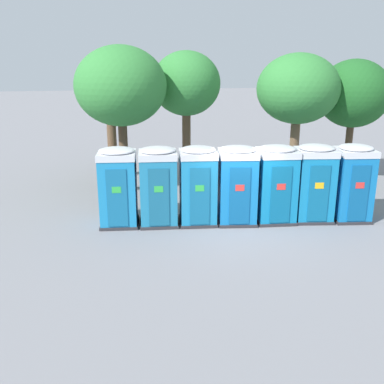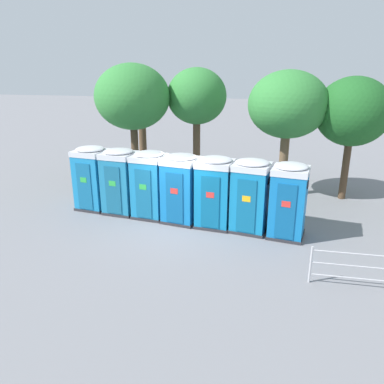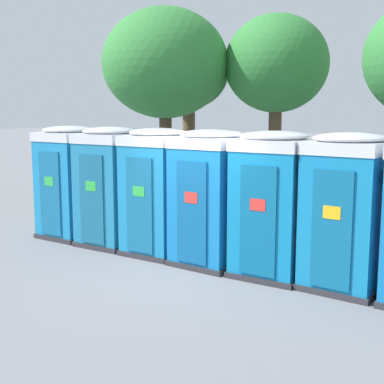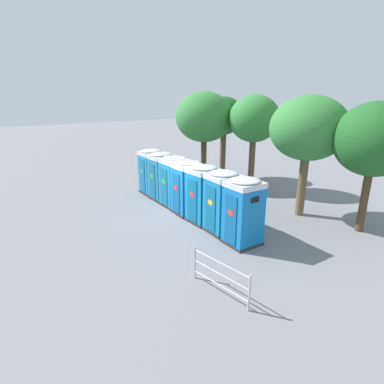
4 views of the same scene
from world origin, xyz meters
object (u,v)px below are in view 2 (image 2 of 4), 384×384
portapotty_2 (150,184)px  street_tree_3 (132,97)px  portapotty_1 (120,181)px  portapotty_4 (215,192)px  street_tree_4 (197,97)px  event_barrier (351,267)px  portapotty_5 (251,195)px  street_tree_1 (141,95)px  portapotty_6 (288,200)px  street_tree_0 (288,105)px  portapotty_3 (181,188)px  street_tree_2 (353,112)px  portapotty_0 (92,178)px

portapotty_2 → street_tree_3: street_tree_3 is taller
portapotty_1 → portapotty_2: same height
portapotty_4 → street_tree_4: bearing=108.6°
portapotty_2 → event_barrier: (6.66, -3.50, -0.72)m
portapotty_5 → street_tree_1: bearing=133.7°
portapotty_6 → street_tree_0: 5.11m
street_tree_3 → portapotty_3: bearing=-51.1°
street_tree_1 → portapotty_4: bearing=-52.1°
portapotty_3 → portapotty_2: bearing=171.0°
street_tree_2 → street_tree_3: (-9.63, 0.15, 0.42)m
portapotty_3 → street_tree_1: bearing=120.8°
portapotty_0 → event_barrier: portapotty_0 is taller
portapotty_0 → portapotty_5: size_ratio=1.00×
portapotty_2 → street_tree_0: 6.67m
street_tree_4 → portapotty_2: bearing=-96.6°
portapotty_4 → street_tree_3: 7.01m
portapotty_1 → street_tree_0: 7.57m
street_tree_0 → street_tree_3: 7.04m
portapotty_2 → street_tree_4: size_ratio=0.46×
event_barrier → street_tree_3: bearing=139.5°
portapotty_0 → portapotty_5: bearing=-7.0°
street_tree_0 → street_tree_2: bearing=4.6°
street_tree_1 → street_tree_3: street_tree_3 is taller
portapotty_6 → street_tree_1: bearing=137.9°
street_tree_2 → portapotty_0: bearing=-160.5°
portapotty_0 → street_tree_1: street_tree_1 is taller
portapotty_4 → street_tree_2: street_tree_2 is taller
portapotty_3 → street_tree_2: street_tree_2 is taller
portapotty_0 → street_tree_3: bearing=84.2°
street_tree_0 → portapotty_5: bearing=-104.6°
street_tree_3 → street_tree_4: bearing=25.4°
street_tree_3 → event_barrier: (8.81, -7.53, -3.57)m
portapotty_5 → portapotty_1: bearing=173.2°
portapotty_4 → street_tree_4: street_tree_4 is taller
portapotty_2 → portapotty_0: bearing=172.6°
portapotty_3 → portapotty_5: bearing=-5.7°
portapotty_2 → portapotty_4: bearing=-7.5°
portapotty_0 → event_barrier: (9.19, -3.82, -0.72)m
portapotty_4 → portapotty_2: bearing=172.5°
street_tree_0 → portapotty_1: bearing=-150.2°
street_tree_0 → street_tree_3: bearing=177.1°
portapotty_3 → street_tree_1: (-3.81, 6.39, 2.80)m
portapotty_2 → portapotty_6: 5.11m
portapotty_3 → portapotty_4: same height
portapotty_3 → street_tree_2: bearing=33.3°
portapotty_2 → portapotty_4: same height
portapotty_6 → event_barrier: portapotty_6 is taller
portapotty_2 → street_tree_1: (-2.55, 6.19, 2.80)m
street_tree_0 → street_tree_1: 7.84m
street_tree_3 → event_barrier: size_ratio=2.76×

